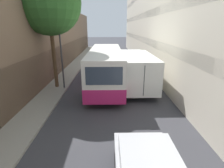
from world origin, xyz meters
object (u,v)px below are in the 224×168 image
Objects in this scene: bus at (106,67)px; street_tree_left at (48,2)px; street_lamp at (59,24)px; box_truck at (135,67)px; panel_van at (104,55)px.

street_tree_left reaches higher than bus.
street_lamp is 1.62m from street_tree_left.
box_truck is 8.08m from street_tree_left.
bus is 1.43× the size of street_lamp.
panel_van is at bearing 70.57° from street_tree_left.
panel_van is (-2.81, 9.36, -0.35)m from box_truck.
box_truck reaches higher than panel_van.
panel_van is 0.51× the size of street_tree_left.
box_truck is (2.43, 0.11, -0.08)m from bus.
bus is 6.26m from street_tree_left.
box_truck is 6.77m from street_lamp.
bus is 2.44m from box_truck.
bus is 4.80m from street_lamp.
bus is at bearing 10.11° from street_tree_left.
street_tree_left is at bearing 155.47° from street_lamp.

